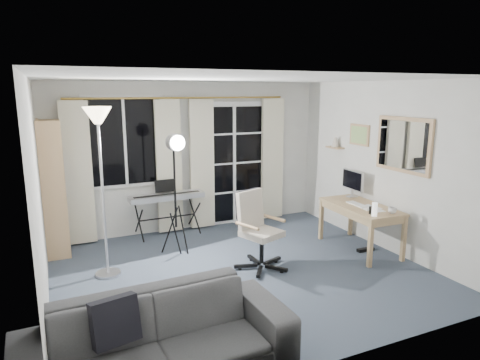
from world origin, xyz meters
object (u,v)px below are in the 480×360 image
monitor (353,181)px  mug (392,210)px  studio_light (176,157)px  keyboard_piano (167,197)px  office_chair (255,223)px  sofa (158,327)px  torchiere_lamp (99,142)px  desk (361,211)px  bookshelf (51,190)px

monitor → mug: size_ratio=4.40×
studio_light → mug: bearing=-40.5°
keyboard_piano → office_chair: office_chair is taller
sofa → keyboard_piano: bearing=72.0°
torchiere_lamp → mug: size_ratio=19.17×
sofa → desk: bearing=23.3°
keyboard_piano → desk: (2.38, -1.68, -0.06)m
monitor → mug: (-0.10, -0.95, -0.20)m
torchiere_lamp → keyboard_piano: size_ratio=1.78×
studio_light → monitor: 2.72m
monitor → sofa: 4.08m
studio_light → sofa: 2.78m
bookshelf → office_chair: bookshelf is taller
mug → bookshelf: bearing=150.9°
office_chair → bookshelf: bearing=124.5°
torchiere_lamp → mug: bearing=-17.1°
torchiere_lamp → office_chair: (1.80, -0.51, -1.08)m
keyboard_piano → studio_light: 1.10m
bookshelf → office_chair: (2.37, -1.69, -0.30)m
desk → mug: size_ratio=11.61×
torchiere_lamp → monitor: torchiere_lamp is taller
studio_light → mug: (2.54, -1.39, -0.68)m
studio_light → desk: size_ratio=1.38×
bookshelf → torchiere_lamp: torchiere_lamp is taller
bookshelf → mug: bearing=-28.3°
monitor → mug: monitor is taller
studio_light → desk: 2.72m
bookshelf → studio_light: 1.87m
office_chair → monitor: (1.83, 0.36, 0.32)m
keyboard_piano → mug: (2.48, -2.18, 0.08)m
desk → monitor: monitor is taller
monitor → desk: bearing=-111.2°
desk → sofa: size_ratio=0.58×
bookshelf → monitor: 4.41m
bookshelf → keyboard_piano: bookshelf is taller
torchiere_lamp → office_chair: size_ratio=2.07×
desk → sofa: sofa is taller
office_chair → desk: size_ratio=0.80×
keyboard_piano → studio_light: bearing=-95.8°
studio_light → office_chair: 1.39m
bookshelf → mug: size_ratio=17.36×
bookshelf → office_chair: 2.93m
bookshelf → mug: (4.10, -2.28, -0.18)m
keyboard_piano → office_chair: bearing=-66.4°
monitor → sofa: monitor is taller
studio_light → desk: (2.44, -0.89, -0.81)m
bookshelf → monitor: bookshelf is taller
torchiere_lamp → bookshelf: bearing=115.3°
bookshelf → keyboard_piano: bearing=-2.7°
desk → keyboard_piano: bearing=147.2°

